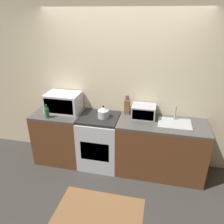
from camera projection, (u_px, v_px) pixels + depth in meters
ground_plane at (108, 190)px, 3.26m from camera, size 16.00×16.00×0.00m
wall_back at (121, 88)px, 3.57m from camera, size 10.00×0.06×2.60m
counter_left_run at (61, 136)px, 3.82m from camera, size 0.79×0.62×0.90m
counter_right_run at (160, 148)px, 3.48m from camera, size 1.36×0.62×0.90m
stove_range at (100, 141)px, 3.68m from camera, size 0.64×0.62×0.90m
kettle at (103, 112)px, 3.43m from camera, size 0.17×0.17×0.21m
microwave at (63, 102)px, 3.64m from camera, size 0.56×0.39×0.31m
bottle at (47, 113)px, 3.43m from camera, size 0.07×0.07×0.22m
knife_block at (127, 107)px, 3.55m from camera, size 0.09×0.08×0.31m
toaster_oven at (144, 111)px, 3.43m from camera, size 0.37×0.30×0.20m
sink_basin at (175, 123)px, 3.26m from camera, size 0.49×0.36×0.24m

